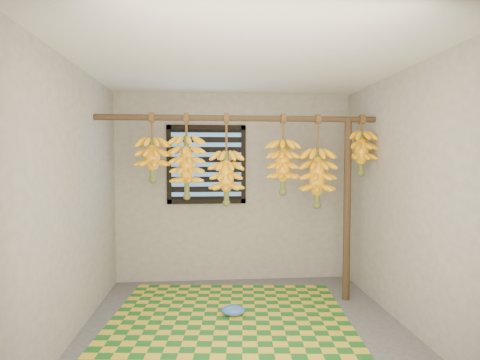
{
  "coord_description": "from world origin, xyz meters",
  "views": [
    {
      "loc": [
        -0.32,
        -3.29,
        1.55
      ],
      "look_at": [
        0.0,
        0.55,
        1.35
      ],
      "focal_mm": 28.0,
      "sensor_mm": 36.0,
      "label": 1
    }
  ],
  "objects": [
    {
      "name": "floor",
      "position": [
        0.0,
        0.0,
        -0.01
      ],
      "size": [
        3.0,
        3.0,
        0.01
      ],
      "primitive_type": "cube",
      "color": "#494949",
      "rests_on": "ground"
    },
    {
      "name": "ceiling",
      "position": [
        0.0,
        0.0,
        2.4
      ],
      "size": [
        3.0,
        3.0,
        0.01
      ],
      "primitive_type": "cube",
      "color": "silver",
      "rests_on": "wall_back"
    },
    {
      "name": "wall_back",
      "position": [
        0.0,
        1.5,
        1.2
      ],
      "size": [
        3.0,
        0.01,
        2.4
      ],
      "primitive_type": "cube",
      "color": "gray",
      "rests_on": "floor"
    },
    {
      "name": "wall_left",
      "position": [
        -1.5,
        0.0,
        1.2
      ],
      "size": [
        0.01,
        3.0,
        2.4
      ],
      "primitive_type": "cube",
      "color": "gray",
      "rests_on": "floor"
    },
    {
      "name": "wall_right",
      "position": [
        1.5,
        0.0,
        1.2
      ],
      "size": [
        0.01,
        3.0,
        2.4
      ],
      "primitive_type": "cube",
      "color": "gray",
      "rests_on": "floor"
    },
    {
      "name": "window",
      "position": [
        -0.35,
        1.48,
        1.5
      ],
      "size": [
        1.0,
        0.04,
        1.0
      ],
      "color": "black",
      "rests_on": "wall_back"
    },
    {
      "name": "hanging_pole",
      "position": [
        0.0,
        0.7,
        2.0
      ],
      "size": [
        3.0,
        0.06,
        0.06
      ],
      "primitive_type": "cylinder",
      "rotation": [
        0.0,
        1.57,
        0.0
      ],
      "color": "#493620",
      "rests_on": "wall_left"
    },
    {
      "name": "support_post",
      "position": [
        1.2,
        0.7,
        1.0
      ],
      "size": [
        0.08,
        0.08,
        2.0
      ],
      "primitive_type": "cylinder",
      "color": "#493620",
      "rests_on": "floor"
    },
    {
      "name": "woven_mat",
      "position": [
        -0.12,
        0.33,
        0.01
      ],
      "size": [
        2.47,
        2.05,
        0.01
      ],
      "primitive_type": "cube",
      "rotation": [
        0.0,
        0.0,
        -0.09
      ],
      "color": "#1B5D1C",
      "rests_on": "floor"
    },
    {
      "name": "plastic_bag",
      "position": [
        -0.09,
        0.35,
        0.06
      ],
      "size": [
        0.26,
        0.21,
        0.1
      ],
      "primitive_type": "ellipsoid",
      "rotation": [
        0.0,
        0.0,
        -0.13
      ],
      "color": "blue",
      "rests_on": "woven_mat"
    },
    {
      "name": "banana_bunch_a",
      "position": [
        -0.91,
        0.7,
        1.56
      ],
      "size": [
        0.34,
        0.34,
        0.72
      ],
      "color": "brown",
      "rests_on": "hanging_pole"
    },
    {
      "name": "banana_bunch_b",
      "position": [
        -0.55,
        0.7,
        1.48
      ],
      "size": [
        0.36,
        0.36,
        0.9
      ],
      "color": "brown",
      "rests_on": "hanging_pole"
    },
    {
      "name": "banana_bunch_c",
      "position": [
        -0.13,
        0.7,
        1.37
      ],
      "size": [
        0.35,
        0.35,
        0.97
      ],
      "color": "brown",
      "rests_on": "hanging_pole"
    },
    {
      "name": "banana_bunch_d",
      "position": [
        0.48,
        0.7,
        1.48
      ],
      "size": [
        0.32,
        0.32,
        0.86
      ],
      "color": "brown",
      "rests_on": "hanging_pole"
    },
    {
      "name": "banana_bunch_e",
      "position": [
        0.86,
        0.7,
        1.36
      ],
      "size": [
        0.38,
        0.38,
        1.0
      ],
      "color": "brown",
      "rests_on": "hanging_pole"
    },
    {
      "name": "banana_bunch_f",
      "position": [
        1.35,
        0.7,
        1.63
      ],
      "size": [
        0.32,
        0.32,
        0.66
      ],
      "color": "brown",
      "rests_on": "hanging_pole"
    }
  ]
}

